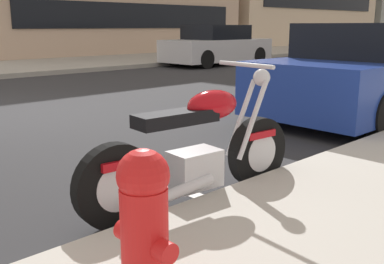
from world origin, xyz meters
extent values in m
cube|color=gray|center=(12.00, 7.45, 0.07)|extent=(120.00, 5.00, 0.14)
cube|color=silver|center=(0.00, -4.35, 0.00)|extent=(0.12, 2.20, 0.01)
cylinder|color=black|center=(0.59, -4.95, 0.31)|extent=(0.63, 0.17, 0.62)
cylinder|color=silver|center=(0.59, -4.95, 0.31)|extent=(0.35, 0.15, 0.34)
cylinder|color=black|center=(-0.84, -4.82, 0.31)|extent=(0.63, 0.17, 0.62)
cylinder|color=silver|center=(-0.84, -4.82, 0.31)|extent=(0.35, 0.15, 0.34)
cube|color=silver|center=(-0.12, -4.89, 0.30)|extent=(0.42, 0.30, 0.30)
cube|color=black|center=(-0.30, -4.87, 0.73)|extent=(0.70, 0.28, 0.10)
ellipsoid|color=#B20C14|center=(0.05, -4.90, 0.79)|extent=(0.50, 0.28, 0.24)
cube|color=#B20C14|center=(-0.79, -4.82, 0.48)|extent=(0.37, 0.21, 0.06)
cube|color=#B20C14|center=(0.57, -4.95, 0.48)|extent=(0.33, 0.19, 0.06)
cylinder|color=silver|center=(0.45, -4.87, 0.63)|extent=(0.34, 0.07, 0.65)
cylinder|color=silver|center=(0.44, -5.01, 0.63)|extent=(0.34, 0.07, 0.65)
cylinder|color=silver|center=(0.41, -4.93, 1.09)|extent=(0.09, 0.62, 0.04)
sphere|color=silver|center=(0.61, -4.95, 0.97)|extent=(0.15, 0.15, 0.15)
cylinder|color=silver|center=(-0.44, -5.00, 0.20)|extent=(0.71, 0.15, 0.16)
cube|color=navy|center=(4.66, -4.11, 0.54)|extent=(4.67, 1.89, 0.76)
cube|color=black|center=(4.60, -4.11, 1.18)|extent=(2.28, 1.72, 0.52)
cylinder|color=black|center=(6.20, -3.28, 0.31)|extent=(0.62, 0.23, 0.62)
cylinder|color=black|center=(3.13, -3.25, 0.31)|extent=(0.62, 0.23, 0.62)
cylinder|color=black|center=(3.11, -4.93, 0.31)|extent=(0.62, 0.23, 0.62)
cube|color=silver|center=(9.68, 4.12, 0.54)|extent=(4.26, 1.78, 0.76)
cube|color=black|center=(9.62, 4.11, 1.17)|extent=(2.06, 1.63, 0.51)
cylinder|color=black|center=(8.28, 3.31, 0.31)|extent=(0.62, 0.22, 0.62)
cylinder|color=black|center=(8.28, 4.90, 0.31)|extent=(0.62, 0.22, 0.62)
cylinder|color=black|center=(11.09, 3.33, 0.31)|extent=(0.62, 0.22, 0.62)
cylinder|color=black|center=(11.08, 4.92, 0.31)|extent=(0.62, 0.22, 0.62)
cylinder|color=red|center=(-1.36, -5.84, 0.42)|extent=(0.22, 0.22, 0.57)
sphere|color=red|center=(-1.36, -5.84, 0.77)|extent=(0.24, 0.24, 0.24)
cylinder|color=red|center=(-1.36, -5.70, 0.45)|extent=(0.10, 0.08, 0.10)
cylinder|color=red|center=(-1.36, -5.98, 0.45)|extent=(0.10, 0.08, 0.10)
cube|color=black|center=(10.40, 9.72, 1.84)|extent=(11.75, 0.06, 1.10)
cube|color=black|center=(26.28, 9.72, 3.03)|extent=(13.35, 0.06, 1.10)
camera|label=1|loc=(-2.51, -7.36, 1.41)|focal=42.27mm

